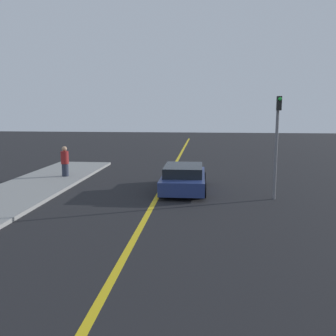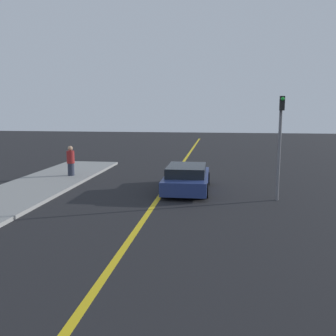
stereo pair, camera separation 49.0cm
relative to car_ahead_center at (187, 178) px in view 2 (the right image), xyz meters
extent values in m
cube|color=gold|center=(-1.03, -0.28, -0.58)|extent=(0.20, 60.00, 0.01)
cube|color=navy|center=(0.00, 0.05, -0.12)|extent=(1.92, 4.37, 0.58)
cube|color=black|center=(0.00, -0.16, 0.39)|extent=(1.67, 2.41, 0.42)
cylinder|color=black|center=(-0.90, 1.40, -0.27)|extent=(0.23, 0.63, 0.62)
cylinder|color=black|center=(0.88, 1.41, -0.27)|extent=(0.23, 0.63, 0.62)
cylinder|color=black|center=(-0.88, -1.30, -0.27)|extent=(0.23, 0.63, 0.62)
cylinder|color=black|center=(0.90, -1.29, -0.27)|extent=(0.23, 0.63, 0.62)
cylinder|color=#282D3D|center=(-6.37, 2.26, -0.11)|extent=(0.34, 0.34, 0.66)
cylinder|color=maroon|center=(-6.37, 2.26, 0.55)|extent=(0.40, 0.40, 0.66)
sphere|color=tan|center=(-6.37, 2.26, 1.01)|extent=(0.26, 0.26, 0.26)
cylinder|color=slate|center=(3.77, -1.26, 1.49)|extent=(0.12, 0.12, 4.14)
cube|color=black|center=(3.77, -1.44, 3.29)|extent=(0.18, 0.18, 0.55)
sphere|color=green|center=(3.77, -1.53, 3.45)|extent=(0.14, 0.14, 0.14)
camera|label=1|loc=(0.94, -16.51, 3.08)|focal=40.00mm
camera|label=2|loc=(1.42, -16.45, 3.08)|focal=40.00mm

